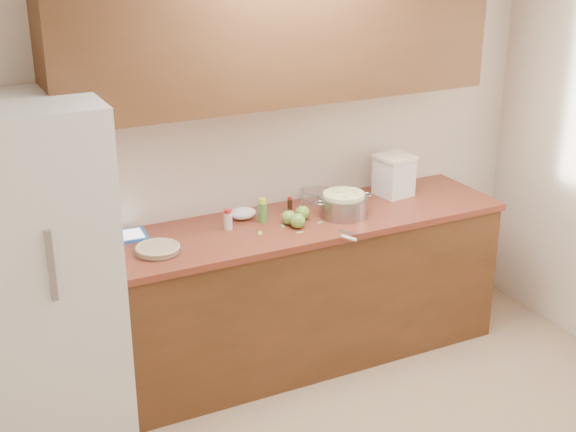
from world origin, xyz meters
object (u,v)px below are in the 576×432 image
pie (158,249)px  colander (344,205)px  tablet (124,236)px  flour_canister (394,175)px

pie → colander: 1.16m
colander → tablet: 1.29m
pie → flour_canister: size_ratio=0.94×
flour_canister → pie: bearing=-172.8°
colander → tablet: bearing=168.8°
colander → flour_canister: bearing=20.6°
pie → flour_canister: bearing=7.2°
flour_canister → tablet: 1.74m
colander → flour_canister: 0.51m
tablet → flour_canister: bearing=2.1°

